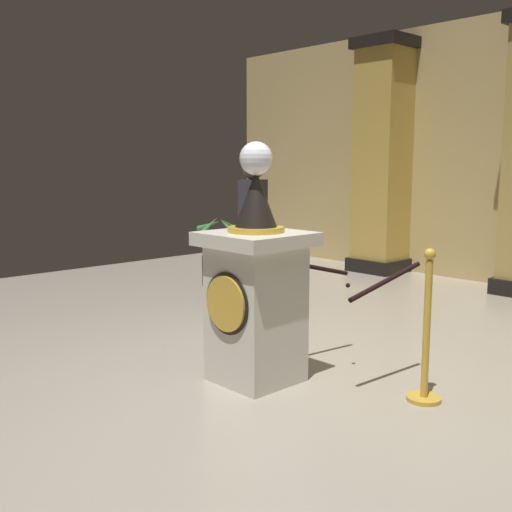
{
  "coord_description": "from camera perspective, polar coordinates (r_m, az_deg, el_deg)",
  "views": [
    {
      "loc": [
        3.11,
        -3.24,
        1.64
      ],
      "look_at": [
        -0.14,
        -0.2,
        0.96
      ],
      "focal_mm": 42.77,
      "sensor_mm": 36.0,
      "label": 1
    }
  ],
  "objects": [
    {
      "name": "stanchion_near",
      "position": [
        4.39,
        15.6,
        -8.3
      ],
      "size": [
        0.24,
        0.24,
        1.07
      ],
      "color": "gold",
      "rests_on": "ground_plane"
    },
    {
      "name": "potted_palm_left",
      "position": [
        8.21,
        -3.4,
        -0.77
      ],
      "size": [
        0.74,
        0.72,
        0.96
      ],
      "color": "black",
      "rests_on": "ground_plane"
    },
    {
      "name": "ground_plane",
      "position": [
        4.78,
        2.93,
        -11.33
      ],
      "size": [
        11.27,
        11.27,
        0.0
      ],
      "primitive_type": "plane",
      "color": "#9E9384"
    },
    {
      "name": "stanchion_far",
      "position": [
        5.37,
        2.74,
        -5.27
      ],
      "size": [
        0.24,
        0.24,
        0.98
      ],
      "color": "gold",
      "rests_on": "ground_plane"
    },
    {
      "name": "pedestal_clock",
      "position": [
        4.54,
        -0.04,
        -3.13
      ],
      "size": [
        0.7,
        0.7,
        1.79
      ],
      "color": "beige",
      "rests_on": "ground_plane"
    },
    {
      "name": "column_left",
      "position": [
        9.38,
        11.81,
        8.93
      ],
      "size": [
        0.79,
        0.79,
        3.43
      ],
      "color": "black",
      "rests_on": "ground_plane"
    },
    {
      "name": "velvet_rope",
      "position": [
        4.76,
        8.62,
        -1.69
      ],
      "size": [
        0.84,
        0.82,
        0.22
      ],
      "color": "black"
    },
    {
      "name": "bystander_guest",
      "position": [
        6.65,
        -0.27,
        2.3
      ],
      "size": [
        0.36,
        0.42,
        1.68
      ],
      "color": "#26262D",
      "rests_on": "ground_plane"
    }
  ]
}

